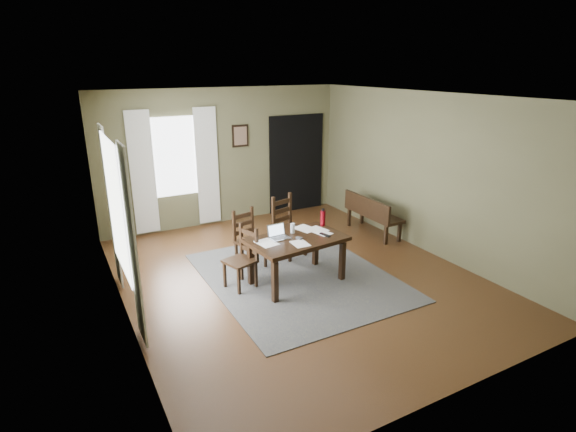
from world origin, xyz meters
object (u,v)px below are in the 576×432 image
dining_table (297,243)px  water_bottle (323,218)px  laptop (278,234)px  chair_end (242,258)px  bench (371,212)px  chair_back_left (249,240)px  chair_back_right (288,227)px

dining_table → water_bottle: bearing=18.3°
laptop → chair_end: bearing=164.9°
bench → water_bottle: size_ratio=4.79×
chair_back_left → dining_table: bearing=-77.2°
chair_back_right → water_bottle: 0.79m
chair_end → chair_back_left: chair_back_left is taller
chair_back_right → bench: bearing=-11.5°
chair_end → chair_back_right: size_ratio=0.88×
laptop → water_bottle: size_ratio=1.08×
chair_end → water_bottle: 1.44m
chair_end → chair_back_left: size_ratio=0.97×
chair_back_right → dining_table: bearing=-126.4°
chair_end → laptop: (0.53, -0.11, 0.31)m
chair_end → bench: 3.12m
chair_end → water_bottle: (1.39, 0.03, 0.39)m
chair_end → chair_back_left: (0.36, 0.60, 0.01)m
dining_table → bench: size_ratio=1.12×
chair_back_right → laptop: bearing=-142.1°
bench → laptop: size_ratio=4.42×
bench → water_bottle: 1.85m
chair_back_left → water_bottle: 1.23m
bench → laptop: 2.68m
chair_back_right → bench: 1.89m
bench → water_bottle: (-1.62, -0.81, 0.39)m
laptop → bench: bearing=17.7°
chair_back_right → water_bottle: bearing=-84.6°
dining_table → chair_back_right: size_ratio=1.44×
bench → laptop: laptop is taller
chair_end → laptop: 0.62m
chair_back_right → laptop: size_ratio=3.46×
laptop → water_bottle: 0.88m
dining_table → chair_end: (-0.76, 0.25, -0.17)m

